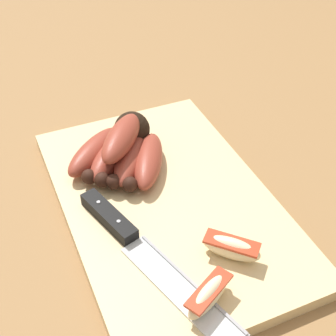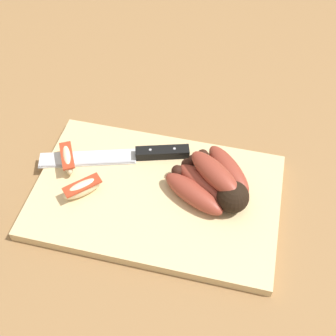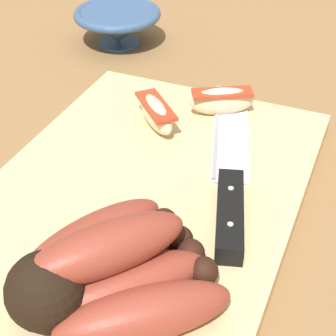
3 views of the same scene
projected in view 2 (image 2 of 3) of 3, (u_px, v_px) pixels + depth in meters
ground_plane at (144, 206)px, 0.77m from camera, size 6.00×6.00×0.00m
cutting_board at (156, 196)px, 0.77m from camera, size 0.43×0.27×0.02m
banana_bunch at (214, 182)px, 0.75m from camera, size 0.17×0.17×0.06m
chefs_knife at (137, 155)px, 0.81m from camera, size 0.28×0.11×0.02m
apple_wedge_near at (83, 188)px, 0.75m from camera, size 0.07×0.07×0.03m
apple_wedge_middle at (68, 159)px, 0.79m from camera, size 0.05×0.07×0.03m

